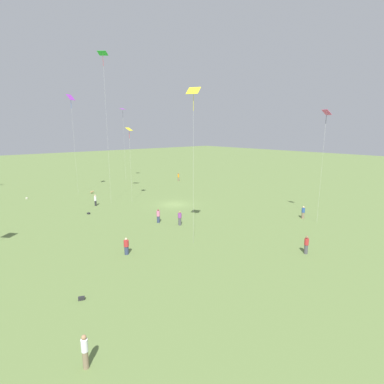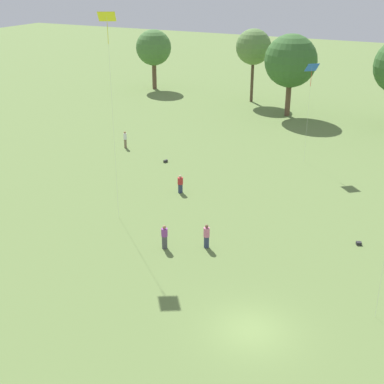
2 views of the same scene
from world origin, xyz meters
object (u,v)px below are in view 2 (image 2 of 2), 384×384
Objects in this scene: kite_5 at (312,70)px; person_1 at (207,236)px; picnic_bag_2 at (359,243)px; kite_0 at (107,24)px; person_6 at (180,184)px; person_0 at (125,139)px; person_3 at (164,237)px; picnic_bag_0 at (166,161)px.

person_1 is at bearing 91.97° from kite_5.
person_1 is 21.69m from kite_5.
kite_5 is at bearing 118.24° from picnic_bag_2.
person_1 is at bearing -173.06° from kite_0.
kite_5 reaches higher than person_6.
person_0 is 0.19× the size of kite_5.
person_0 is 22.39m from person_3.
person_0 reaches higher than picnic_bag_0.
person_6 is 15.12m from kite_0.
person_3 is at bearing 85.58° from kite_5.
picnic_bag_0 is (-12.15, -6.32, -8.86)m from kite_5.
person_0 reaches higher than person_1.
person_3 is 3.80× the size of picnic_bag_0.
person_0 is at bearing -66.02° from person_1.
person_3 is 1.08× the size of person_6.
person_0 is 13.52m from person_6.
kite_0 is (-5.55, 2.67, 13.46)m from person_3.
person_0 is 23.11m from person_1.
kite_0 reaches higher than person_6.
person_6 is at bearing -51.53° from picnic_bag_0.
person_3 is 9.74m from person_6.
picnic_bag_2 is (20.21, -8.69, -0.02)m from picnic_bag_0.
person_0 reaches higher than picnic_bag_2.
person_0 reaches higher than person_6.
kite_0 reaches higher than picnic_bag_2.
kite_5 is (7.34, 12.37, 8.20)m from person_6.
kite_0 is 22.80m from picnic_bag_2.
person_3 is 14.80m from kite_0.
person_1 is 9.79m from person_6.
kite_5 reaches higher than picnic_bag_0.
person_1 is 0.18× the size of kite_5.
kite_5 is at bearing -100.53° from kite_0.
person_6 is 0.11× the size of kite_0.
kite_0 is at bearing 118.83° from person_3.
person_1 is 1.01× the size of person_3.
person_0 is 28.35m from picnic_bag_2.
person_3 is at bearing 5.88° from person_1.
person_0 is at bearing 157.71° from picnic_bag_2.
kite_0 is at bearing -87.70° from person_0.
picnic_bag_2 is (15.40, -2.64, -0.67)m from person_6.
person_0 is 3.96× the size of picnic_bag_0.
picnic_bag_0 is at bearing 72.91° from person_6.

